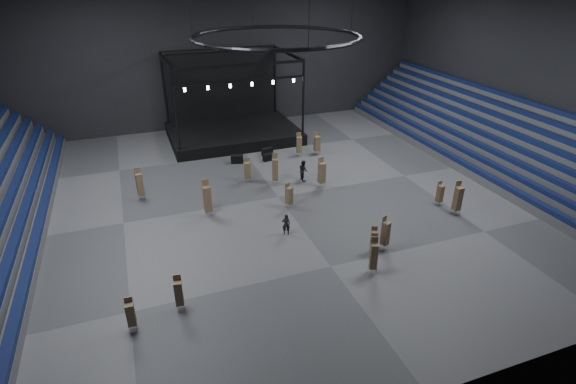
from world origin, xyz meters
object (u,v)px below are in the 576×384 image
object	(u,v)px
chair_stack_14	(322,172)
flight_case_mid	(268,157)
chair_stack_4	(247,170)
chair_stack_1	(140,184)
flight_case_right	(267,152)
chair_stack_0	(458,198)
chair_stack_9	(374,240)
chair_stack_10	(317,143)
stage	(231,124)
chair_stack_6	(275,169)
crew_member	(303,170)
chair_stack_5	(289,195)
chair_stack_13	(374,255)
man_center	(286,224)
chair_stack_8	(207,198)
chair_stack_11	(440,193)
chair_stack_2	(385,233)
chair_stack_7	(131,314)
chair_stack_3	(179,292)
flight_case_left	(237,159)
chair_stack_12	(299,144)

from	to	relation	value
chair_stack_14	flight_case_mid	bearing A→B (deg)	102.67
flight_case_mid	chair_stack_4	distance (m)	5.37
chair_stack_1	chair_stack_4	bearing A→B (deg)	-7.81
flight_case_right	chair_stack_0	bearing A→B (deg)	-59.33
chair_stack_9	chair_stack_10	xyz separation A→B (m)	(3.54, 17.76, 0.20)
stage	chair_stack_6	distance (m)	13.72
flight_case_mid	crew_member	world-z (taller)	crew_member
chair_stack_0	chair_stack_5	xyz separation A→B (m)	(-11.91, 5.57, -0.31)
stage	crew_member	distance (m)	14.17
stage	chair_stack_10	size ratio (longest dim) A/B	5.93
chair_stack_4	chair_stack_13	xyz separation A→B (m)	(3.82, -15.80, 0.09)
flight_case_mid	man_center	xyz separation A→B (m)	(-3.07, -13.70, 0.47)
stage	flight_case_right	xyz separation A→B (m)	(2.06, -6.86, -1.07)
chair_stack_8	chair_stack_11	distance (m)	18.62
chair_stack_8	man_center	size ratio (longest dim) A/B	1.87
chair_stack_1	chair_stack_13	world-z (taller)	chair_stack_1
chair_stack_5	chair_stack_2	bearing A→B (deg)	-87.10
stage	chair_stack_4	xyz separation A→B (m)	(-1.60, -12.43, -0.23)
chair_stack_6	man_center	distance (m)	8.54
chair_stack_13	man_center	size ratio (longest dim) A/B	1.56
flight_case_right	chair_stack_7	world-z (taller)	chair_stack_7
chair_stack_5	chair_stack_10	size ratio (longest dim) A/B	0.91
chair_stack_11	chair_stack_5	bearing A→B (deg)	154.38
chair_stack_2	man_center	distance (m)	7.05
crew_member	chair_stack_3	bearing A→B (deg)	136.20
chair_stack_13	chair_stack_11	bearing A→B (deg)	53.60
chair_stack_0	man_center	distance (m)	13.65
chair_stack_3	chair_stack_5	distance (m)	13.57
flight_case_right	man_center	world-z (taller)	man_center
flight_case_left	chair_stack_7	size ratio (longest dim) A/B	0.58
chair_stack_10	chair_stack_11	world-z (taller)	chair_stack_10
chair_stack_5	chair_stack_10	world-z (taller)	chair_stack_10
chair_stack_6	chair_stack_11	distance (m)	14.05
chair_stack_2	chair_stack_13	distance (m)	3.00
chair_stack_3	chair_stack_4	world-z (taller)	chair_stack_3
flight_case_left	chair_stack_13	bearing A→B (deg)	-79.95
flight_case_mid	chair_stack_4	bearing A→B (deg)	-128.69
flight_case_right	chair_stack_7	bearing A→B (deg)	-124.07
chair_stack_14	man_center	bearing A→B (deg)	-137.81
chair_stack_9	chair_stack_11	world-z (taller)	chair_stack_11
chair_stack_7	chair_stack_8	xyz separation A→B (m)	(6.23, 10.84, 0.47)
chair_stack_3	chair_stack_7	size ratio (longest dim) A/B	1.10
chair_stack_5	man_center	bearing A→B (deg)	-138.16
chair_stack_12	crew_member	bearing A→B (deg)	-95.32
flight_case_right	chair_stack_6	size ratio (longest dim) A/B	0.39
chair_stack_5	man_center	xyz separation A→B (m)	(-1.60, -3.71, -0.31)
flight_case_left	chair_stack_11	xyz separation A→B (m)	(13.24, -14.35, 0.72)
chair_stack_3	chair_stack_6	world-z (taller)	chair_stack_6
flight_case_mid	flight_case_right	bearing A→B (deg)	76.20
flight_case_left	chair_stack_10	world-z (taller)	chair_stack_10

